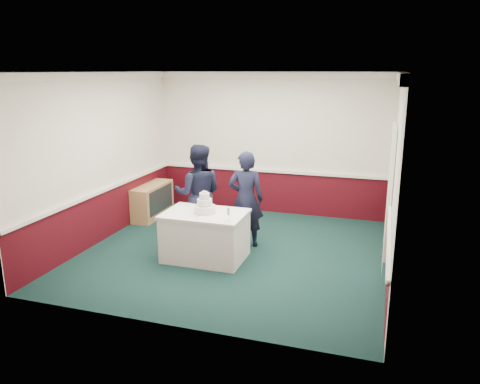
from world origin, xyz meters
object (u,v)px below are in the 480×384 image
(cake_table, at_px, (205,235))
(person_man, at_px, (198,194))
(sideboard, at_px, (153,201))
(wedding_cake, at_px, (205,206))
(person_woman, at_px, (246,199))
(champagne_flute, at_px, (228,212))
(cake_knife, at_px, (198,216))

(cake_table, xyz_separation_m, person_man, (-0.42, 0.73, 0.49))
(cake_table, bearing_deg, sideboard, 136.98)
(wedding_cake, xyz_separation_m, person_woman, (0.46, 0.78, -0.05))
(person_woman, bearing_deg, cake_table, 47.28)
(person_man, height_order, person_woman, person_man)
(sideboard, bearing_deg, person_man, -35.20)
(cake_table, bearing_deg, person_woman, 59.74)
(person_woman, bearing_deg, person_man, -8.77)
(sideboard, distance_m, cake_table, 2.60)
(cake_table, xyz_separation_m, person_woman, (0.46, 0.78, 0.45))
(champagne_flute, distance_m, person_woman, 1.07)
(wedding_cake, bearing_deg, person_woman, 59.74)
(person_man, xyz_separation_m, person_woman, (0.87, 0.06, -0.04))
(sideboard, xyz_separation_m, champagne_flute, (2.40, -2.05, 0.58))
(champagne_flute, height_order, person_man, person_man)
(cake_knife, xyz_separation_m, person_man, (-0.39, 0.93, 0.10))
(sideboard, bearing_deg, cake_table, -43.02)
(cake_knife, xyz_separation_m, person_woman, (0.49, 0.98, 0.06))
(sideboard, relative_size, cake_knife, 5.45)
(champagne_flute, height_order, person_woman, person_woman)
(cake_knife, distance_m, person_woman, 1.10)
(wedding_cake, xyz_separation_m, champagne_flute, (0.50, -0.28, 0.03))
(wedding_cake, height_order, person_man, person_man)
(cake_table, distance_m, person_woman, 1.01)
(person_man, bearing_deg, cake_knife, 95.87)
(cake_knife, distance_m, person_man, 1.01)
(cake_table, height_order, wedding_cake, wedding_cake)
(sideboard, bearing_deg, wedding_cake, -43.02)
(cake_knife, bearing_deg, person_woman, 58.64)
(cake_table, relative_size, person_man, 0.74)
(cake_table, relative_size, cake_knife, 6.00)
(person_woman, bearing_deg, cake_knife, 51.20)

